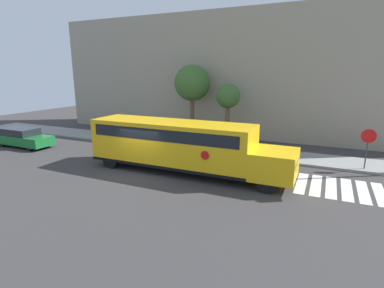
{
  "coord_description": "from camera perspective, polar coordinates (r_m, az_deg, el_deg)",
  "views": [
    {
      "loc": [
        9.35,
        -13.62,
        5.59
      ],
      "look_at": [
        2.41,
        1.5,
        1.58
      ],
      "focal_mm": 28.0,
      "sensor_mm": 36.0,
      "label": 1
    }
  ],
  "objects": [
    {
      "name": "building_backdrop",
      "position": [
        28.22,
        5.43,
        12.93
      ],
      "size": [
        32.0,
        4.0,
        10.62
      ],
      "color": "#9E937F",
      "rests_on": "ground"
    },
    {
      "name": "sidewalk_strip",
      "position": [
        22.86,
        -0.27,
        -0.4
      ],
      "size": [
        44.0,
        3.0,
        0.15
      ],
      "color": "gray",
      "rests_on": "ground"
    },
    {
      "name": "tree_far_sidewalk",
      "position": [
        25.3,
        0.03,
        11.44
      ],
      "size": [
        2.96,
        2.96,
        6.18
      ],
      "color": "brown",
      "rests_on": "ground"
    },
    {
      "name": "crosswalk_stripes",
      "position": [
        16.63,
        27.4,
        -7.66
      ],
      "size": [
        4.7,
        3.2,
        0.01
      ],
      "color": "white",
      "rests_on": "ground"
    },
    {
      "name": "stop_sign",
      "position": [
        19.65,
        30.47,
        0.17
      ],
      "size": [
        0.8,
        0.1,
        2.48
      ],
      "color": "#38383A",
      "rests_on": "ground"
    },
    {
      "name": "parked_car",
      "position": [
        26.35,
        -29.54,
        1.1
      ],
      "size": [
        4.78,
        1.73,
        1.42
      ],
      "color": "#196B2D",
      "rests_on": "ground"
    },
    {
      "name": "school_bus",
      "position": [
        16.9,
        -2.4,
        0.08
      ],
      "size": [
        11.62,
        2.57,
        2.87
      ],
      "color": "yellow",
      "rests_on": "ground"
    },
    {
      "name": "ground_plane",
      "position": [
        17.44,
        -9.34,
        -5.33
      ],
      "size": [
        60.0,
        60.0,
        0.0
      ],
      "primitive_type": "plane",
      "color": "#3A3838"
    },
    {
      "name": "tree_near_sidewalk",
      "position": [
        23.77,
        6.87,
        8.82
      ],
      "size": [
        1.91,
        1.91,
        4.73
      ],
      "color": "brown",
      "rests_on": "ground"
    }
  ]
}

